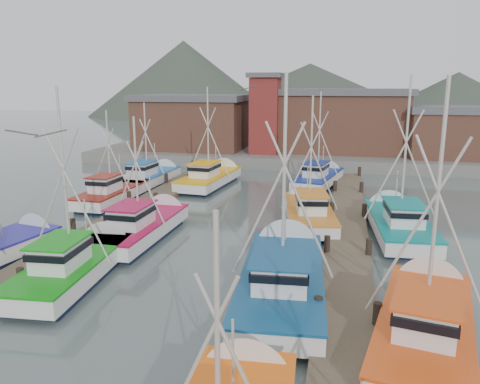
% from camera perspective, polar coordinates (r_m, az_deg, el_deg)
% --- Properties ---
extents(ground, '(260.00, 260.00, 0.00)m').
position_cam_1_polar(ground, '(20.42, -7.62, -11.65)').
color(ground, '#50615E').
rests_on(ground, ground).
extents(dock_left, '(2.30, 46.00, 1.50)m').
position_cam_1_polar(dock_left, '(26.69, -18.85, -5.80)').
color(dock_left, '#4D402F').
rests_on(dock_left, ground).
extents(dock_right, '(2.30, 46.00, 1.50)m').
position_cam_1_polar(dock_right, '(22.93, 12.92, -8.49)').
color(dock_right, '#4D402F').
rests_on(dock_right, ground).
extents(quay, '(44.00, 16.00, 1.20)m').
position_cam_1_polar(quay, '(55.33, 5.78, 4.64)').
color(quay, gray).
rests_on(quay, ground).
extents(shed_left, '(12.72, 8.48, 6.20)m').
position_cam_1_polar(shed_left, '(55.41, -5.88, 8.54)').
color(shed_left, brown).
rests_on(shed_left, quay).
extents(shed_center, '(14.84, 9.54, 6.90)m').
position_cam_1_polar(shed_center, '(54.50, 12.22, 8.62)').
color(shed_center, brown).
rests_on(shed_center, quay).
extents(shed_right, '(8.48, 6.36, 5.20)m').
position_cam_1_polar(shed_right, '(52.59, 24.26, 6.71)').
color(shed_right, brown).
rests_on(shed_right, quay).
extents(lookout_tower, '(3.60, 3.60, 8.50)m').
position_cam_1_polar(lookout_tower, '(51.19, 3.08, 9.60)').
color(lookout_tower, maroon).
rests_on(lookout_tower, quay).
extents(distant_hills, '(175.00, 140.00, 42.00)m').
position_cam_1_polar(distant_hills, '(141.54, 4.97, 9.38)').
color(distant_hills, '#3B4439').
rests_on(distant_hills, ground).
extents(boat_4, '(3.61, 8.65, 9.11)m').
position_cam_1_polar(boat_4, '(22.32, -19.03, -8.20)').
color(boat_4, '#0F1932').
rests_on(boat_4, ground).
extents(boat_5, '(4.05, 10.52, 9.88)m').
position_cam_1_polar(boat_5, '(19.95, 5.27, -10.05)').
color(boat_5, '#0F1932').
rests_on(boat_5, ground).
extents(boat_7, '(4.42, 9.33, 9.50)m').
position_cam_1_polar(boat_7, '(17.54, 21.70, -14.32)').
color(boat_7, '#0F1932').
rests_on(boat_7, ground).
extents(boat_8, '(3.12, 8.84, 7.59)m').
position_cam_1_polar(boat_8, '(27.14, -11.57, -4.02)').
color(boat_8, '#0F1932').
rests_on(boat_8, ground).
extents(boat_9, '(4.08, 9.01, 8.59)m').
position_cam_1_polar(boat_9, '(29.74, 8.29, -2.39)').
color(boat_9, '#0F1932').
rests_on(boat_9, ground).
extents(boat_10, '(3.07, 8.21, 7.38)m').
position_cam_1_polar(boat_10, '(35.80, -14.94, -0.10)').
color(boat_10, '#0F1932').
rests_on(boat_10, ground).
extents(boat_11, '(3.96, 9.40, 9.79)m').
position_cam_1_polar(boat_11, '(28.65, 18.62, -3.53)').
color(boat_11, '#0F1932').
rests_on(boat_11, ground).
extents(boat_12, '(3.72, 9.53, 9.14)m').
position_cam_1_polar(boat_12, '(40.42, -3.45, 1.77)').
color(boat_12, '#0F1932').
rests_on(boat_12, ground).
extents(boat_13, '(4.17, 8.82, 8.65)m').
position_cam_1_polar(boat_13, '(40.72, 9.70, 1.69)').
color(boat_13, '#0F1932').
rests_on(boat_13, ground).
extents(boat_14, '(3.26, 8.82, 7.78)m').
position_cam_1_polar(boat_14, '(41.37, -10.81, 1.81)').
color(boat_14, '#0F1932').
rests_on(boat_14, ground).
extents(gull_near, '(1.50, 0.66, 0.24)m').
position_cam_1_polar(gull_near, '(12.41, -23.58, 6.47)').
color(gull_near, slate).
rests_on(gull_near, ground).
extents(gull_far, '(1.54, 0.66, 0.24)m').
position_cam_1_polar(gull_far, '(21.81, -0.05, 12.49)').
color(gull_far, slate).
rests_on(gull_far, ground).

